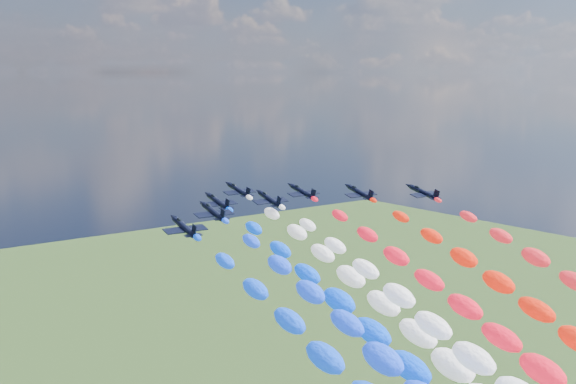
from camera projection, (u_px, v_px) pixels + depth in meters
jet_0 at (184, 227)px, 136.54m from camera, size 8.45×11.22×4.90m
jet_1 at (213, 212)px, 151.58m from camera, size 8.39×11.18×4.90m
jet_2 at (218, 202)px, 163.38m from camera, size 8.06×10.94×4.90m
jet_3 at (269, 199)px, 166.67m from camera, size 8.47×11.24×4.90m
jet_4 at (238, 190)px, 179.35m from camera, size 8.21×11.05×4.90m
trail_4 at (434, 363)px, 135.59m from camera, size 6.34×118.55×50.71m
jet_5 at (302, 192)px, 176.97m from camera, size 8.33×11.14×4.90m
trail_5 at (522, 368)px, 133.22m from camera, size 6.34×118.55×50.71m
jet_6 at (360, 193)px, 175.67m from camera, size 8.14×11.00×4.90m
jet_7 at (423, 193)px, 175.74m from camera, size 8.53×11.28×4.90m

